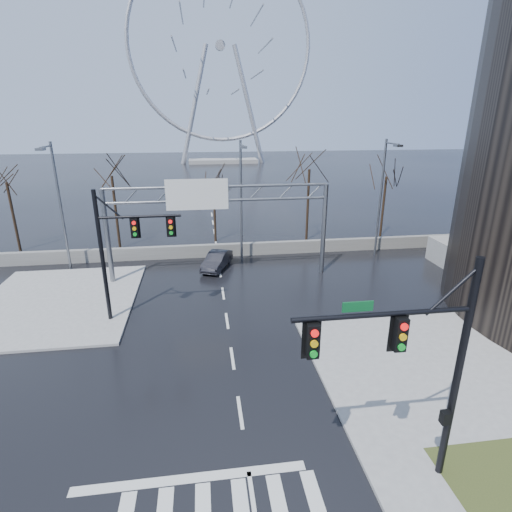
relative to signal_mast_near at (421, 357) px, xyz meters
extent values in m
plane|color=black|center=(-5.14, 4.04, -4.87)|extent=(260.00, 260.00, 0.00)
cube|color=gray|center=(4.86, 6.04, -4.80)|extent=(12.00, 10.00, 0.15)
cube|color=gray|center=(-16.14, 16.04, -4.80)|extent=(10.00, 12.00, 0.15)
cube|color=slate|center=(-5.14, 24.04, -4.32)|extent=(52.00, 0.50, 1.10)
cylinder|color=black|center=(1.36, 0.04, -0.87)|extent=(0.24, 0.24, 8.00)
cylinder|color=black|center=(-1.34, 0.04, 1.53)|extent=(5.40, 0.16, 0.16)
cube|color=black|center=(-0.84, -0.11, 0.93)|extent=(0.35, 0.28, 1.05)
cube|color=black|center=(-3.44, -0.11, 0.93)|extent=(0.35, 0.28, 1.05)
cylinder|color=black|center=(-12.14, 13.04, -0.87)|extent=(0.24, 0.24, 8.00)
cylinder|color=black|center=(-9.84, 13.04, 1.53)|extent=(4.60, 0.16, 0.16)
cube|color=black|center=(-10.14, 12.89, 0.93)|extent=(0.35, 0.28, 1.05)
cube|color=black|center=(-8.14, 12.89, 0.93)|extent=(0.35, 0.28, 1.05)
cylinder|color=slate|center=(-13.14, 19.04, -1.37)|extent=(0.36, 0.36, 7.00)
cylinder|color=slate|center=(2.86, 19.04, -1.37)|extent=(0.36, 0.36, 7.00)
cylinder|color=slate|center=(-5.14, 19.04, 2.13)|extent=(16.00, 0.20, 0.20)
cylinder|color=slate|center=(-5.14, 19.04, 1.13)|extent=(16.00, 0.20, 0.20)
cube|color=#0A5222|center=(-6.64, 18.89, 1.63)|extent=(4.20, 0.10, 2.00)
cube|color=silver|center=(-6.64, 18.83, 1.63)|extent=(4.40, 0.02, 2.20)
cylinder|color=slate|center=(-17.14, 22.54, 0.13)|extent=(0.20, 0.20, 10.00)
cylinder|color=slate|center=(-17.14, 21.44, 4.83)|extent=(0.12, 2.20, 0.12)
cube|color=slate|center=(-17.14, 20.44, 4.73)|extent=(0.50, 0.70, 0.18)
cylinder|color=slate|center=(-3.14, 22.54, 0.13)|extent=(0.20, 0.20, 10.00)
cylinder|color=slate|center=(-3.14, 21.44, 4.83)|extent=(0.12, 2.20, 0.12)
cube|color=slate|center=(-3.14, 20.44, 4.73)|extent=(0.50, 0.70, 0.18)
cylinder|color=slate|center=(8.86, 22.54, 0.13)|extent=(0.20, 0.20, 10.00)
cylinder|color=slate|center=(8.86, 21.44, 4.83)|extent=(0.12, 2.20, 0.12)
cube|color=slate|center=(8.86, 20.44, 4.73)|extent=(0.50, 0.70, 0.18)
cylinder|color=black|center=(-23.14, 28.04, -1.72)|extent=(0.24, 0.24, 6.30)
cylinder|color=black|center=(-14.14, 27.54, -1.50)|extent=(0.24, 0.24, 6.75)
cylinder|color=black|center=(-5.14, 28.54, -1.95)|extent=(0.24, 0.24, 5.85)
cylinder|color=black|center=(3.86, 27.54, -1.36)|extent=(0.24, 0.24, 7.02)
cylinder|color=black|center=(11.86, 28.04, -1.81)|extent=(0.24, 0.24, 6.12)
cube|color=gray|center=(-0.14, 99.04, -4.37)|extent=(18.00, 6.00, 1.00)
torus|color=#B2B2B7|center=(-0.14, 99.04, 23.13)|extent=(45.00, 1.00, 45.00)
cylinder|color=#B2B2B7|center=(-0.14, 99.04, 23.13)|extent=(2.40, 1.50, 2.40)
cylinder|color=#B2B2B7|center=(-7.14, 99.04, 9.13)|extent=(8.28, 1.20, 28.82)
cylinder|color=#B2B2B7|center=(6.86, 99.04, 9.13)|extent=(8.28, 1.20, 28.82)
imported|color=black|center=(-5.33, 21.04, -4.20)|extent=(2.88, 4.34, 1.35)
camera|label=1|loc=(-6.35, -9.54, 6.86)|focal=28.00mm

